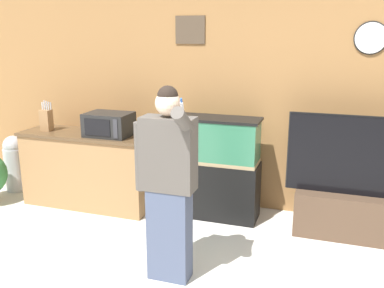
% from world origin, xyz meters
% --- Properties ---
extents(wall_back_paneled, '(10.00, 0.08, 2.60)m').
position_xyz_m(wall_back_paneled, '(0.00, 2.69, 1.30)').
color(wall_back_paneled, olive).
rests_on(wall_back_paneled, ground_plane).
extents(counter_island, '(1.62, 0.57, 0.91)m').
position_xyz_m(counter_island, '(-1.65, 2.10, 0.46)').
color(counter_island, olive).
rests_on(counter_island, ground_plane).
extents(microwave, '(0.52, 0.39, 0.27)m').
position_xyz_m(microwave, '(-1.32, 2.07, 1.04)').
color(microwave, black).
rests_on(microwave, counter_island).
extents(knife_block, '(0.13, 0.11, 0.36)m').
position_xyz_m(knife_block, '(-2.17, 2.06, 1.04)').
color(knife_block, olive).
rests_on(knife_block, counter_island).
extents(aquarium_on_stand, '(0.99, 0.39, 1.16)m').
position_xyz_m(aquarium_on_stand, '(-0.09, 2.26, 0.58)').
color(aquarium_on_stand, black).
rests_on(aquarium_on_stand, ground_plane).
extents(tv_on_stand, '(1.43, 0.40, 1.28)m').
position_xyz_m(tv_on_stand, '(1.41, 2.20, 0.38)').
color(tv_on_stand, '#4C3828').
rests_on(tv_on_stand, ground_plane).
extents(person_standing, '(0.53, 0.40, 1.67)m').
position_xyz_m(person_standing, '(-0.13, 0.89, 0.87)').
color(person_standing, '#424C66').
rests_on(person_standing, ground_plane).
extents(trash_bin, '(0.28, 0.28, 0.75)m').
position_xyz_m(trash_bin, '(-2.86, 2.23, 0.39)').
color(trash_bin, '#B7B7BC').
rests_on(trash_bin, ground_plane).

